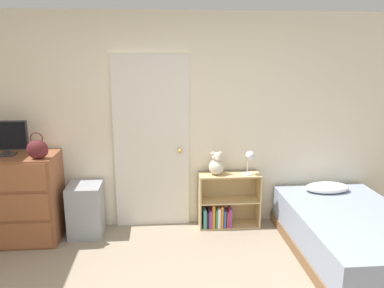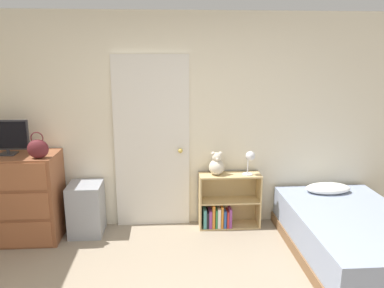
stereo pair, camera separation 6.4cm
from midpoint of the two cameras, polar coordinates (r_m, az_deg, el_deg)
The scene contains 10 objects.
wall_back at distance 4.48m, azimuth -3.33°, elevation 3.28°, with size 10.00×0.06×2.55m.
door_closed at distance 4.48m, azimuth -6.57°, elevation 0.08°, with size 0.89×0.09×2.07m.
dresser at distance 4.68m, azimuth -25.66°, elevation -7.48°, with size 0.96×0.55×1.00m.
tv at distance 4.52m, azimuth -26.95°, elevation 0.93°, with size 0.48×0.16×0.38m.
handbag at distance 4.24m, azimuth -22.89°, elevation -0.73°, with size 0.22×0.13×0.29m.
storage_bin at distance 4.60m, azimuth -16.24°, elevation -9.56°, with size 0.38×0.40×0.61m.
bookshelf at distance 4.66m, azimuth 4.51°, elevation -9.39°, with size 0.74×0.26×0.67m.
teddy_bear at distance 4.46m, azimuth 3.34°, elevation -3.17°, with size 0.19×0.19×0.28m.
desk_lamp at distance 4.47m, azimuth 8.38°, elevation -2.12°, with size 0.14×0.13×0.29m.
bed at distance 4.33m, azimuth 22.90°, elevation -12.68°, with size 1.19×1.90×0.57m.
Camera 1 is at (-0.14, -2.17, 2.07)m, focal length 35.00 mm.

